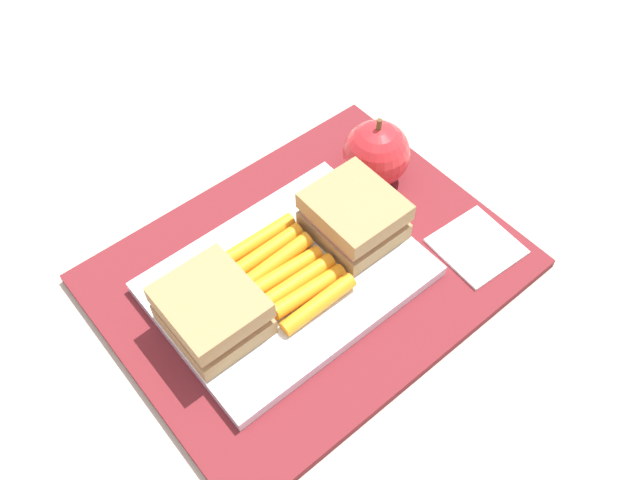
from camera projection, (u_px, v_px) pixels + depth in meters
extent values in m
plane|color=#B7AD99|center=(310.00, 274.00, 0.62)|extent=(2.40, 2.40, 0.00)
cube|color=maroon|center=(310.00, 271.00, 0.62)|extent=(0.36, 0.28, 0.01)
cube|color=white|center=(288.00, 279.00, 0.60)|extent=(0.23, 0.17, 0.01)
cube|color=#9E7A4C|center=(214.00, 319.00, 0.56)|extent=(0.07, 0.08, 0.02)
cube|color=pink|center=(212.00, 311.00, 0.55)|extent=(0.07, 0.07, 0.01)
cube|color=#9E7A4C|center=(210.00, 302.00, 0.54)|extent=(0.07, 0.08, 0.02)
cube|color=#9E7A4C|center=(354.00, 225.00, 0.62)|extent=(0.07, 0.08, 0.02)
cube|color=pink|center=(354.00, 216.00, 0.61)|extent=(0.07, 0.07, 0.01)
cube|color=#9E7A4C|center=(355.00, 207.00, 0.60)|extent=(0.07, 0.08, 0.02)
cylinder|color=orange|center=(318.00, 304.00, 0.57)|extent=(0.08, 0.01, 0.02)
cylinder|color=orange|center=(309.00, 291.00, 0.58)|extent=(0.08, 0.01, 0.02)
cylinder|color=orange|center=(298.00, 281.00, 0.58)|extent=(0.08, 0.01, 0.02)
cylinder|color=orange|center=(286.00, 272.00, 0.59)|extent=(0.08, 0.01, 0.02)
cylinder|color=orange|center=(276.00, 262.00, 0.60)|extent=(0.08, 0.01, 0.02)
cylinder|color=orange|center=(267.00, 251.00, 0.60)|extent=(0.08, 0.01, 0.02)
cylinder|color=orange|center=(259.00, 239.00, 0.61)|extent=(0.08, 0.01, 0.02)
sphere|color=red|center=(376.00, 154.00, 0.66)|extent=(0.07, 0.07, 0.07)
cylinder|color=brown|center=(379.00, 125.00, 0.63)|extent=(0.00, 0.01, 0.01)
cube|color=white|center=(476.00, 246.00, 0.63)|extent=(0.07, 0.07, 0.00)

